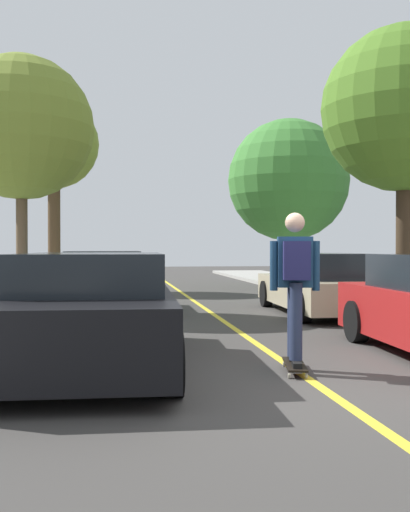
# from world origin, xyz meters

# --- Properties ---
(ground) EXTENTS (80.00, 80.00, 0.00)m
(ground) POSITION_xyz_m (0.00, 0.00, 0.00)
(ground) COLOR #3D3A38
(center_line) EXTENTS (0.12, 39.20, 0.01)m
(center_line) POSITION_xyz_m (0.00, 4.00, 0.00)
(center_line) COLOR gold
(center_line) RESTS_ON ground
(parked_car_left_nearest) EXTENTS (2.12, 4.72, 1.39)m
(parked_car_left_nearest) POSITION_xyz_m (-2.39, 1.30, 0.69)
(parked_car_left_nearest) COLOR black
(parked_car_left_nearest) RESTS_ON ground
(parked_car_left_near) EXTENTS (2.00, 4.42, 1.38)m
(parked_car_left_near) POSITION_xyz_m (-2.39, 7.98, 0.68)
(parked_car_left_near) COLOR #196066
(parked_car_left_near) RESTS_ON ground
(parked_car_right_near) EXTENTS (2.07, 4.71, 1.34)m
(parked_car_right_near) POSITION_xyz_m (2.39, 6.46, 0.65)
(parked_car_right_near) COLOR #BCAD89
(parked_car_right_near) RESTS_ON ground
(street_tree_left_nearest) EXTENTS (3.13, 3.13, 5.49)m
(street_tree_left_nearest) POSITION_xyz_m (-4.14, 7.28, 4.05)
(street_tree_left_nearest) COLOR brown
(street_tree_left_nearest) RESTS_ON sidewalk_left
(street_tree_left_near) EXTENTS (2.95, 2.95, 6.24)m
(street_tree_left_near) POSITION_xyz_m (-4.14, 14.14, 4.84)
(street_tree_left_near) COLOR #4C3823
(street_tree_left_near) RESTS_ON sidewalk_left
(street_tree_right_nearest) EXTENTS (3.61, 3.61, 6.16)m
(street_tree_right_nearest) POSITION_xyz_m (4.14, 6.12, 4.47)
(street_tree_right_nearest) COLOR #3D2D1E
(street_tree_right_nearest) RESTS_ON sidewalk_right
(street_tree_right_near) EXTENTS (4.43, 4.43, 6.01)m
(street_tree_right_near) POSITION_xyz_m (4.14, 14.98, 3.92)
(street_tree_right_near) COLOR #3D2D1E
(street_tree_right_near) RESTS_ON sidewalk_right
(fire_hydrant) EXTENTS (0.20, 0.20, 0.70)m
(fire_hydrant) POSITION_xyz_m (-3.89, 7.51, 0.49)
(fire_hydrant) COLOR #B2140F
(fire_hydrant) RESTS_ON sidewalk_left
(skateboard) EXTENTS (0.38, 0.87, 0.10)m
(skateboard) POSITION_xyz_m (-0.04, 0.57, 0.09)
(skateboard) COLOR black
(skateboard) RESTS_ON ground
(skateboarder) EXTENTS (0.59, 0.71, 1.76)m
(skateboarder) POSITION_xyz_m (-0.05, 0.54, 1.11)
(skateboarder) COLOR black
(skateboarder) RESTS_ON skateboard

